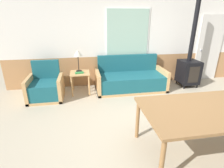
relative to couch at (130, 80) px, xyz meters
The scene contains 10 objects.
ground_plane 2.14m from the couch, 86.42° to the right, with size 16.00×16.00×0.00m, color #B2A58C.
wall_back 1.21m from the couch, 75.99° to the left, with size 7.20×0.09×2.70m.
couch is the anchor object (origin of this frame).
armchair 2.26m from the couch, behind, with size 0.83×0.78×0.91m.
side_table 1.40m from the couch, behind, with size 0.50×0.50×0.58m.
table_lamp 1.61m from the couch, behind, with size 0.22×0.22×0.58m.
book_stack 1.44m from the couch, behind, with size 0.22×0.14×0.03m.
dining_table 2.65m from the couch, 78.19° to the right, with size 2.08×1.06×0.74m.
wood_stove 1.77m from the couch, ahead, with size 0.51×0.56×2.39m.
entry_door 2.78m from the couch, ahead, with size 0.81×0.09×2.01m.
Camera 1 is at (-1.42, -2.36, 1.96)m, focal length 28.00 mm.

